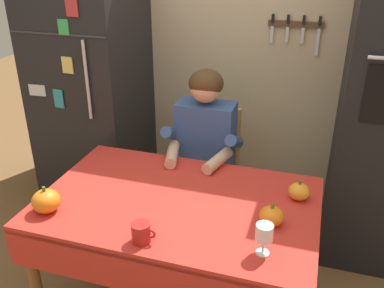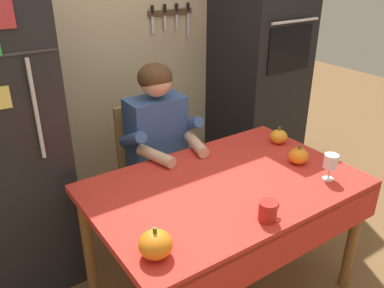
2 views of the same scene
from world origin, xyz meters
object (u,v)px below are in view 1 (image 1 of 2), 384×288
at_px(seated_person, 203,151).
at_px(pumpkin_large, 46,201).
at_px(pumpkin_medium, 299,191).
at_px(coffee_mug, 141,233).
at_px(wine_glass, 264,234).
at_px(refrigerator, 93,98).
at_px(pumpkin_small, 272,216).
at_px(dining_table, 177,216).
at_px(chair_behind_person, 210,168).

height_order(seated_person, pumpkin_large, seated_person).
height_order(seated_person, pumpkin_medium, seated_person).
distance_m(coffee_mug, wine_glass, 0.53).
bearing_deg(coffee_mug, wine_glass, 8.65).
bearing_deg(coffee_mug, pumpkin_large, 172.00).
bearing_deg(refrigerator, pumpkin_medium, -23.52).
distance_m(seated_person, pumpkin_small, 0.83).
distance_m(dining_table, wine_glass, 0.57).
relative_size(coffee_mug, pumpkin_medium, 1.02).
bearing_deg(dining_table, pumpkin_large, -155.71).
height_order(dining_table, pumpkin_large, pumpkin_large).
distance_m(pumpkin_large, pumpkin_medium, 1.25).
distance_m(wine_glass, pumpkin_medium, 0.49).
height_order(seated_person, wine_glass, seated_person).
distance_m(seated_person, wine_glass, 1.01).
bearing_deg(pumpkin_medium, coffee_mug, -138.65).
height_order(wine_glass, pumpkin_large, wine_glass).
xyz_separation_m(dining_table, chair_behind_person, (-0.04, 0.79, -0.14)).
bearing_deg(pumpkin_large, seated_person, 58.10).
bearing_deg(seated_person, pumpkin_medium, -32.01).
bearing_deg(seated_person, pumpkin_large, -121.90).
bearing_deg(pumpkin_large, dining_table, 24.29).
bearing_deg(pumpkin_large, wine_glass, 0.22).
bearing_deg(wine_glass, chair_behind_person, 115.99).
height_order(chair_behind_person, seated_person, seated_person).
distance_m(refrigerator, pumpkin_small, 1.70).
relative_size(wine_glass, pumpkin_small, 1.28).
bearing_deg(pumpkin_medium, pumpkin_large, -157.64).
relative_size(dining_table, chair_behind_person, 1.51).
distance_m(refrigerator, seated_person, 0.97).
bearing_deg(chair_behind_person, dining_table, -87.26).
relative_size(dining_table, wine_glass, 9.64).
relative_size(chair_behind_person, pumpkin_large, 6.81).
distance_m(seated_person, pumpkin_medium, 0.73).
bearing_deg(seated_person, refrigerator, 162.97).
distance_m(dining_table, pumpkin_medium, 0.63).
relative_size(refrigerator, pumpkin_medium, 16.32).
relative_size(dining_table, pumpkin_small, 12.31).
relative_size(refrigerator, pumpkin_small, 15.82).
height_order(chair_behind_person, pumpkin_medium, chair_behind_person).
bearing_deg(coffee_mug, chair_behind_person, 89.69).
distance_m(refrigerator, chair_behind_person, 1.00).
height_order(refrigerator, wine_glass, refrigerator).
height_order(refrigerator, coffee_mug, refrigerator).
relative_size(pumpkin_large, pumpkin_small, 1.20).
bearing_deg(seated_person, pumpkin_small, -51.29).
xyz_separation_m(chair_behind_person, wine_glass, (0.51, -1.05, 0.33)).
height_order(refrigerator, pumpkin_large, refrigerator).
distance_m(refrigerator, wine_glass, 1.82).
bearing_deg(refrigerator, chair_behind_person, -5.67).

